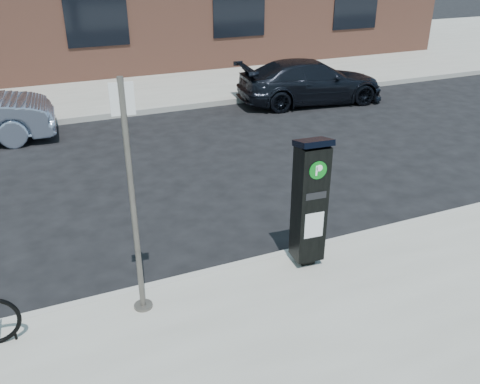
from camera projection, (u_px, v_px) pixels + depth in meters
ground at (252, 268)px, 7.32m from camera, size 120.00×120.00×0.00m
sidewalk_far at (94, 70)px, 18.85m from camera, size 60.00×12.00×0.15m
curb_near at (253, 264)px, 7.27m from camera, size 60.00×0.12×0.16m
curb_far at (130, 113)px, 13.91m from camera, size 60.00×0.12×0.16m
parking_kiosk at (310, 201)px, 6.79m from camera, size 0.46×0.41×1.87m
sign_pole at (133, 205)px, 5.68m from camera, size 0.25×0.23×2.86m
car_dark at (311, 82)px, 14.90m from camera, size 4.51×2.27×1.26m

